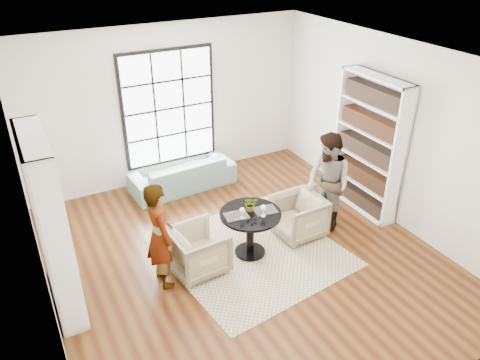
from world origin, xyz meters
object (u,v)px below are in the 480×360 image
wine_glass_right (263,208)px  flower_centerpiece (250,204)px  pedestal_table (250,224)px  sofa (183,174)px  armchair_left (199,250)px  person_left (160,235)px  person_right (328,182)px  armchair_right (298,216)px  wine_glass_left (242,211)px

wine_glass_right → flower_centerpiece: flower_centerpiece is taller
pedestal_table → flower_centerpiece: flower_centerpiece is taller
sofa → wine_glass_right: (0.25, -2.58, 0.58)m
sofa → armchair_left: (-0.72, -2.41, 0.06)m
pedestal_table → person_left: 1.42m
sofa → person_right: size_ratio=1.20×
person_left → flower_centerpiece: bearing=-89.5°
sofa → person_right: bearing=120.8°
wine_glass_right → armchair_right: bearing=16.7°
sofa → armchair_right: (1.06, -2.34, 0.05)m
sofa → person_right: person_right is taller
wine_glass_left → armchair_left: bearing=173.4°
armchair_left → wine_glass_left: (0.67, -0.08, 0.52)m
pedestal_table → armchair_left: bearing=179.2°
sofa → wine_glass_right: wine_glass_right is taller
sofa → armchair_left: 2.51m
person_right → armchair_right: bearing=-93.4°
armchair_left → person_left: size_ratio=0.48×
wine_glass_left → flower_centerpiece: (0.21, 0.13, -0.02)m
armchair_right → wine_glass_left: bearing=-83.9°
pedestal_table → flower_centerpiece: 0.32m
armchair_left → armchair_right: (1.78, 0.07, -0.00)m
person_right → armchair_left: bearing=-91.6°
wine_glass_left → person_right: bearing=5.2°
wine_glass_left → wine_glass_right: size_ratio=0.94×
armchair_left → person_left: bearing=86.0°
armchair_left → flower_centerpiece: size_ratio=3.37×
armchair_left → wine_glass_left: size_ratio=4.25×
sofa → armchair_left: size_ratio=2.62×
person_left → wine_glass_right: person_left is taller
person_right → wine_glass_right: 1.38m
person_right → flower_centerpiece: bearing=-92.5°
armchair_left → person_right: size_ratio=0.46×
person_left → wine_glass_left: size_ratio=8.84×
pedestal_table → armchair_left: 0.87m
armchair_left → wine_glass_right: bearing=-104.1°
pedestal_table → armchair_right: bearing=5.1°
pedestal_table → armchair_left: (-0.85, 0.01, -0.19)m
sofa → wine_glass_right: size_ratio=10.49×
pedestal_table → wine_glass_left: 0.38m
armchair_left → person_right: bearing=-92.2°
person_left → pedestal_table: bearing=-91.9°
person_right → wine_glass_left: size_ratio=9.27×
pedestal_table → sofa: (-0.13, 2.42, -0.24)m
wine_glass_left → flower_centerpiece: size_ratio=0.79×
wine_glass_right → sofa: bearing=95.6°
person_right → wine_glass_right: (-1.36, -0.24, 0.04)m
person_left → wine_glass_right: (1.52, -0.17, 0.08)m
sofa → armchair_right: 2.57m
armchair_left → armchair_right: size_ratio=1.00×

